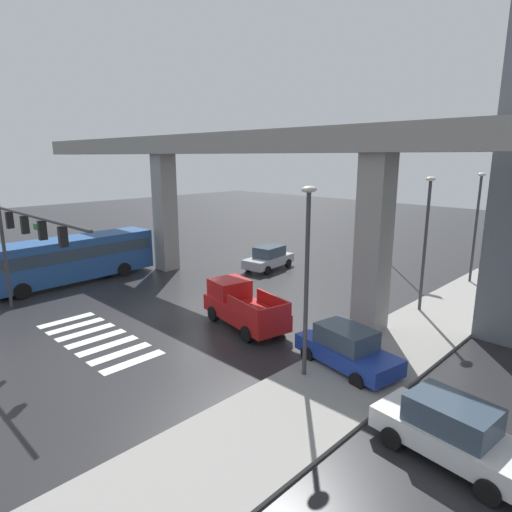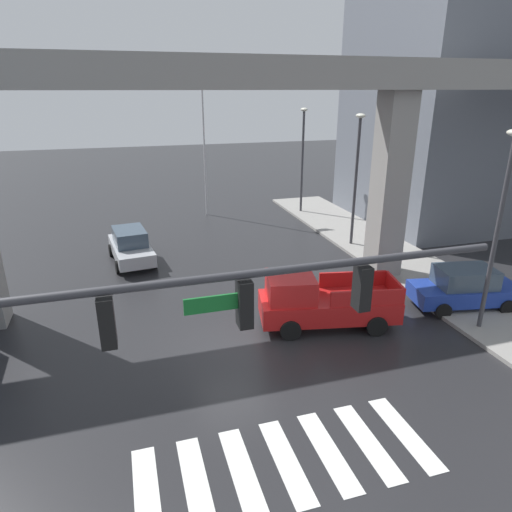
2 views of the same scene
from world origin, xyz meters
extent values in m
plane|color=#232326|center=(0.00, 0.00, 0.00)|extent=(120.00, 120.00, 0.00)
cube|color=silver|center=(-3.30, -5.44, 0.01)|extent=(0.55, 2.80, 0.01)
cube|color=silver|center=(-2.20, -5.44, 0.01)|extent=(0.55, 2.80, 0.01)
cube|color=silver|center=(-1.10, -5.44, 0.01)|extent=(0.55, 2.80, 0.01)
cube|color=silver|center=(0.00, -5.44, 0.01)|extent=(0.55, 2.80, 0.01)
cube|color=silver|center=(1.10, -5.44, 0.01)|extent=(0.55, 2.80, 0.01)
cube|color=silver|center=(2.20, -5.44, 0.01)|extent=(0.55, 2.80, 0.01)
cube|color=silver|center=(3.30, -5.44, 0.01)|extent=(0.55, 2.80, 0.01)
cube|color=gray|center=(0.00, 4.24, 8.99)|extent=(50.84, 2.04, 1.20)
cube|color=gray|center=(-8.45, 4.24, 4.20)|extent=(1.30, 1.30, 8.39)
cube|color=gray|center=(8.45, 4.24, 4.20)|extent=(1.30, 1.30, 8.39)
cube|color=gray|center=(10.28, 2.00, 0.07)|extent=(4.00, 36.00, 0.15)
cube|color=red|center=(3.83, 0.42, 0.78)|extent=(5.37, 2.86, 0.80)
cube|color=red|center=(2.41, 0.71, 1.63)|extent=(2.01, 2.05, 0.90)
cube|color=#3F5160|center=(1.95, 0.80, 1.63)|extent=(0.43, 1.66, 0.77)
cube|color=red|center=(4.78, -0.66, 1.48)|extent=(2.62, 0.62, 0.60)
cube|color=red|center=(5.12, 1.05, 1.48)|extent=(2.62, 0.62, 0.60)
cube|color=red|center=(6.28, -0.07, 1.48)|extent=(0.44, 1.73, 0.60)
cylinder|color=black|center=(2.10, -0.15, 0.38)|extent=(0.80, 0.42, 0.76)
cylinder|color=black|center=(2.45, 1.62, 0.38)|extent=(0.80, 0.42, 0.76)
cylinder|color=black|center=(5.20, -0.77, 0.38)|extent=(0.80, 0.42, 0.76)
cylinder|color=black|center=(5.56, 1.00, 0.38)|extent=(0.80, 0.42, 0.76)
cube|color=#234C8C|center=(-10.02, -2.09, 1.64)|extent=(2.99, 10.90, 2.70)
cube|color=#2D3D4C|center=(-10.02, -2.09, 2.11)|extent=(3.00, 10.36, 0.76)
cylinder|color=black|center=(-8.62, -5.81, 0.48)|extent=(0.39, 0.97, 0.96)
cylinder|color=black|center=(-11.07, -5.92, 0.48)|extent=(0.39, 0.97, 0.96)
cylinder|color=black|center=(-8.93, 0.93, 0.48)|extent=(0.39, 0.97, 0.96)
cylinder|color=black|center=(-11.38, 0.82, 0.48)|extent=(0.39, 0.97, 0.96)
cube|color=#A8AAAF|center=(-2.99, 9.47, 0.64)|extent=(2.26, 4.48, 0.64)
cube|color=#384756|center=(-3.00, 9.57, 1.34)|extent=(1.75, 2.40, 0.76)
cylinder|color=black|center=(-1.97, 8.25, 0.32)|extent=(0.32, 0.66, 0.64)
cylinder|color=black|center=(-3.69, 8.04, 0.32)|extent=(0.32, 0.66, 0.64)
cylinder|color=black|center=(-2.29, 10.89, 0.32)|extent=(0.32, 0.66, 0.64)
cylinder|color=black|center=(-4.01, 10.69, 0.32)|extent=(0.32, 0.66, 0.64)
cube|color=#1E3899|center=(9.83, 0.21, 0.64)|extent=(4.55, 2.52, 0.64)
cube|color=#384756|center=(9.73, 0.23, 1.34)|extent=(2.47, 1.88, 0.76)
cylinder|color=black|center=(11.30, 0.82, 0.32)|extent=(0.67, 0.35, 0.64)
cylinder|color=black|center=(10.99, -0.88, 0.32)|extent=(0.67, 0.35, 0.64)
cylinder|color=black|center=(8.68, 1.30, 0.32)|extent=(0.67, 0.35, 0.64)
cylinder|color=black|center=(8.36, -0.39, 0.32)|extent=(0.67, 0.35, 0.64)
cube|color=silver|center=(14.84, -2.26, 0.64)|extent=(4.46, 2.19, 0.64)
cube|color=#384756|center=(14.74, -2.25, 1.34)|extent=(2.38, 1.72, 0.76)
cylinder|color=black|center=(16.08, -3.25, 0.32)|extent=(0.66, 0.30, 0.64)
cylinder|color=black|center=(13.60, -1.26, 0.32)|extent=(0.66, 0.30, 0.64)
cylinder|color=black|center=(13.43, -2.98, 0.32)|extent=(0.66, 0.30, 0.64)
cylinder|color=#38383D|center=(-7.37, -6.79, 3.10)|extent=(0.18, 0.18, 6.20)
cylinder|color=#38383D|center=(-1.97, -6.79, 5.60)|extent=(10.80, 0.14, 0.14)
cube|color=black|center=(-5.77, -6.79, 5.08)|extent=(0.24, 0.32, 0.84)
sphere|color=red|center=(-5.77, -6.79, 5.34)|extent=(0.17, 0.17, 0.17)
cube|color=black|center=(-3.57, -6.79, 5.08)|extent=(0.24, 0.32, 0.84)
sphere|color=red|center=(-3.57, -6.79, 5.34)|extent=(0.17, 0.17, 0.17)
cube|color=black|center=(-1.37, -6.79, 5.08)|extent=(0.24, 0.32, 0.84)
sphere|color=red|center=(-1.37, -6.79, 5.34)|extent=(0.17, 0.17, 0.17)
cube|color=black|center=(0.83, -6.79, 5.08)|extent=(0.24, 0.32, 0.84)
sphere|color=red|center=(0.83, -6.79, 5.34)|extent=(0.17, 0.17, 0.17)
cube|color=#19722D|center=(-1.84, -6.79, 5.15)|extent=(1.10, 0.04, 0.28)
cylinder|color=#38383D|center=(9.08, -1.54, 3.50)|extent=(0.16, 0.16, 7.00)
ellipsoid|color=beige|center=(9.08, -1.54, 7.12)|extent=(0.44, 0.70, 0.24)
cylinder|color=#38383D|center=(9.08, 8.46, 3.50)|extent=(0.16, 0.16, 7.00)
ellipsoid|color=beige|center=(9.08, 8.46, 7.12)|extent=(0.44, 0.70, 0.24)
cylinder|color=#38383D|center=(9.08, 16.07, 3.50)|extent=(0.16, 0.16, 7.00)
ellipsoid|color=beige|center=(9.08, 16.07, 7.12)|extent=(0.44, 0.70, 0.24)
cylinder|color=silver|center=(2.49, 17.53, 5.23)|extent=(0.12, 0.12, 10.47)
cube|color=red|center=(3.04, 17.53, 9.97)|extent=(1.10, 0.04, 0.70)
camera|label=1|loc=(18.33, -13.56, 8.23)|focal=30.43mm
camera|label=2|loc=(-3.15, -13.36, 8.46)|focal=31.73mm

